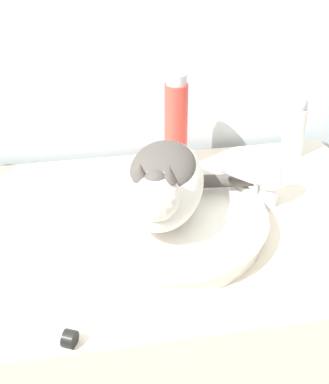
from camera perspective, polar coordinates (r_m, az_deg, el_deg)
vanity_counter at (r=1.36m, az=-2.00°, el=-17.80°), size 1.05×0.63×0.81m
sink_basin at (r=1.05m, az=-0.14°, el=-3.02°), size 0.41×0.41×0.05m
cat at (r=0.99m, az=-0.13°, el=1.15°), size 0.32×0.31×0.16m
faucet at (r=1.13m, az=10.51°, el=1.30°), size 0.15×0.07×0.13m
shampoo_bottle_tall at (r=1.26m, az=1.24°, el=7.42°), size 0.05×0.05×0.23m
lotion_bottle_white at (r=1.36m, az=13.71°, el=6.87°), size 0.05×0.05×0.16m
cream_tube at (r=0.87m, az=-13.37°, el=-14.26°), size 0.13×0.08×0.03m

